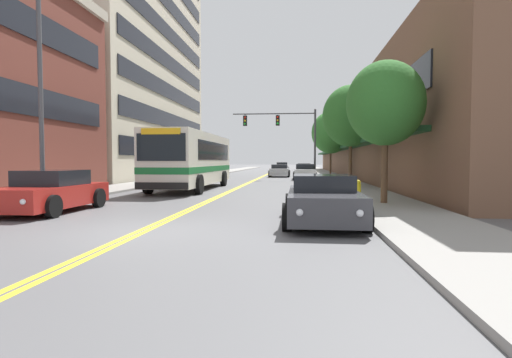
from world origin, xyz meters
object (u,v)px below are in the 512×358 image
car_white_parked_right_far (305,172)px  street_tree_right_near (385,104)px  traffic_signal_mast (286,129)px  street_lamp_left_near (48,68)px  fire_hydrant (358,191)px  car_slate_blue_parked_right_mid (304,169)px  car_dark_grey_parked_right_foreground (323,200)px  car_champagne_parked_left_near (207,173)px  car_charcoal_moving_second (282,167)px  car_red_parked_left_mid (50,192)px  city_bus (193,158)px  street_tree_right_far (331,133)px  street_tree_right_mid (351,116)px  car_silver_moving_lead (280,171)px

car_white_parked_right_far → street_tree_right_near: size_ratio=0.92×
traffic_signal_mast → street_lamp_left_near: 23.69m
car_white_parked_right_far → fire_hydrant: size_ratio=5.72×
street_tree_right_near → fire_hydrant: 3.37m
car_slate_blue_parked_right_mid → car_white_parked_right_far: 12.33m
car_dark_grey_parked_right_foreground → street_tree_right_near: 5.85m
car_champagne_parked_left_near → car_slate_blue_parked_right_mid: (8.79, 13.62, 0.07)m
car_charcoal_moving_second → street_lamp_left_near: (-6.33, -47.43, 4.27)m
car_red_parked_left_mid → street_tree_right_near: bearing=14.0°
car_slate_blue_parked_right_mid → traffic_signal_mast: bearing=-98.3°
city_bus → traffic_signal_mast: (5.10, 12.56, 2.66)m
car_slate_blue_parked_right_mid → car_dark_grey_parked_right_foreground: bearing=-90.1°
car_dark_grey_parked_right_foreground → car_red_parked_left_mid: bearing=170.8°
car_dark_grey_parked_right_foreground → street_tree_right_far: size_ratio=0.73×
car_charcoal_moving_second → street_tree_right_far: street_tree_right_far is taller
street_tree_right_near → fire_hydrant: bearing=169.6°
car_slate_blue_parked_right_mid → fire_hydrant: (1.50, -33.03, -0.10)m
car_slate_blue_parked_right_mid → car_white_parked_right_far: car_white_parked_right_far is taller
traffic_signal_mast → street_tree_right_far: bearing=35.2°
car_slate_blue_parked_right_mid → traffic_signal_mast: 13.36m
street_tree_right_far → street_tree_right_near: bearing=-89.8°
city_bus → car_charcoal_moving_second: city_bus is taller
city_bus → street_tree_right_mid: (9.56, 3.13, 2.73)m
traffic_signal_mast → car_red_parked_left_mid: bearing=-106.8°
car_charcoal_moving_second → fire_hydrant: bearing=-84.2°
car_champagne_parked_left_near → street_lamp_left_near: street_lamp_left_near is taller
car_charcoal_moving_second → street_tree_right_far: (5.48, -22.03, 3.70)m
traffic_signal_mast → car_champagne_parked_left_near: bearing=-172.2°
car_champagne_parked_left_near → car_silver_moving_lead: bearing=47.4°
car_silver_moving_lead → street_tree_right_mid: (5.24, -15.17, 3.93)m
car_white_parked_right_far → street_lamp_left_near: 24.97m
city_bus → fire_hydrant: city_bus is taller
city_bus → car_slate_blue_parked_right_mid: (6.94, 25.23, -1.18)m
city_bus → car_silver_moving_lead: (4.31, 18.30, -1.20)m
traffic_signal_mast → street_lamp_left_near: bearing=-108.7°
car_charcoal_moving_second → traffic_signal_mast: size_ratio=0.57×
city_bus → traffic_signal_mast: 13.81m
car_silver_moving_lead → street_tree_right_far: 6.83m
car_charcoal_moving_second → street_tree_right_mid: (5.73, -34.42, 3.89)m
car_champagne_parked_left_near → street_tree_right_far: size_ratio=0.72×
car_red_parked_left_mid → car_dark_grey_parked_right_foreground: 8.92m
car_charcoal_moving_second → fire_hydrant: car_charcoal_moving_second is taller
car_dark_grey_parked_right_foreground → car_champagne_parked_left_near: bearing=110.1°
street_tree_right_far → fire_hydrant: 23.65m
car_red_parked_left_mid → street_tree_right_far: size_ratio=0.72×
street_lamp_left_near → car_dark_grey_parked_right_foreground: bearing=-14.0°
car_slate_blue_parked_right_mid → street_tree_right_near: bearing=-85.8°
car_champagne_parked_left_near → street_tree_right_mid: size_ratio=0.70×
street_tree_right_near → street_lamp_left_near: bearing=-170.9°
street_tree_right_mid → street_tree_right_far: size_ratio=1.03×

